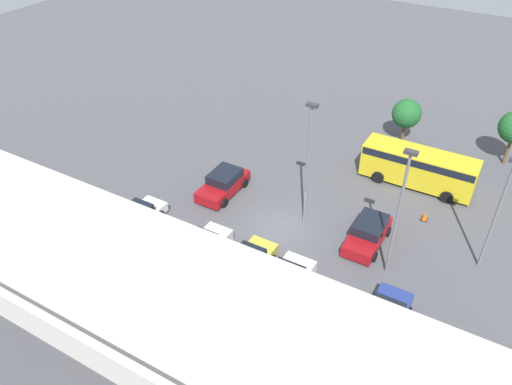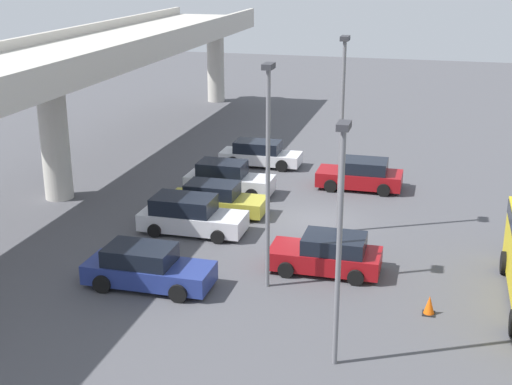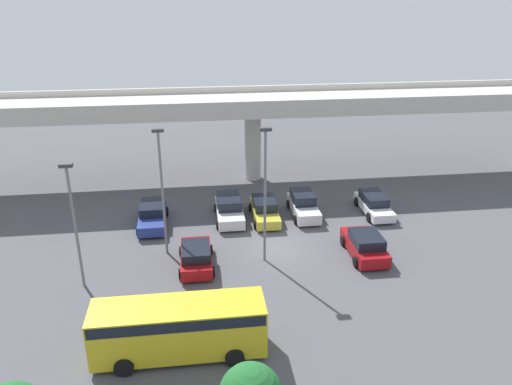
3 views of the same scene
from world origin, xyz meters
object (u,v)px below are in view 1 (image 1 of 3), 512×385
Objects in this scene: parked_car_1 at (368,233)px; lamp_post_near_aisle at (400,206)px; parked_car_5 at (223,183)px; tree_front_centre at (407,114)px; lamp_post_mid_lot at (499,207)px; traffic_cone at (425,216)px; shuttle_bus at (419,166)px; parked_car_2 at (283,285)px; parked_car_4 at (200,250)px; lamp_post_by_overpass at (308,158)px; parked_car_6 at (134,220)px; parked_car_3 at (246,265)px; parked_car_0 at (383,322)px.

lamp_post_near_aisle is (-1.89, 1.97, 4.17)m from parked_car_1.
parked_car_5 is 1.18× the size of tree_front_centre.
lamp_post_mid_lot is 10.83× the size of traffic_cone.
lamp_post_mid_lot is (-5.68, 6.60, 2.85)m from shuttle_bus.
lamp_post_mid_lot reaches higher than parked_car_2.
lamp_post_near_aisle reaches higher than parked_car_2.
lamp_post_mid_lot is at bearing -61.79° from parked_car_4.
shuttle_bus is 10.29m from lamp_post_by_overpass.
lamp_post_near_aisle is 16.17m from tree_front_centre.
parked_car_2 is at bearing -90.33° from parked_car_4.
parked_car_4 is at bearing -93.44° from parked_car_6.
parked_car_5 is (5.65, -6.31, 0.04)m from parked_car_3.
parked_car_3 is 7.52m from lamp_post_by_overpass.
parked_car_2 is 11.14m from parked_car_6.
parked_car_1 is 0.95× the size of parked_car_4.
traffic_cone is (-0.72, -6.00, -4.57)m from lamp_post_near_aisle.
tree_front_centre reaches higher than parked_car_4.
lamp_post_near_aisle reaches higher than shuttle_bus.
parked_car_1 is at bearing -39.65° from parked_car_3.
parked_car_6 reaches higher than traffic_cone.
parked_car_2 is at bearing -21.29° from parked_car_1.
lamp_post_mid_lot reaches higher than parked_car_4.
parked_car_2 reaches higher than parked_car_6.
parked_car_2 is 20.37m from tree_front_centre.
shuttle_bus reaches higher than parked_car_4.
parked_car_5 is at bearing 4.31° from lamp_post_mid_lot.
lamp_post_by_overpass is (-6.53, 0.24, 4.31)m from parked_car_5.
tree_front_centre is (3.69, -15.58, -2.31)m from lamp_post_near_aisle.
parked_car_0 is 1.11× the size of parked_car_1.
lamp_post_by_overpass is 9.43m from traffic_cone.
parked_car_0 is 1.02× the size of parked_car_2.
parked_car_3 is at bearing -39.65° from parked_car_1.
parked_car_5 is 13.56m from lamp_post_near_aisle.
lamp_post_mid_lot is at bearing -144.92° from lamp_post_near_aisle.
tree_front_centre is at bearing -76.66° from lamp_post_near_aisle.
lamp_post_near_aisle is 5.75m from lamp_post_mid_lot.
parked_car_5 is at bearing -8.82° from lamp_post_near_aisle.
tree_front_centre is (-6.45, -20.24, 1.79)m from parked_car_4.
shuttle_bus is 0.96× the size of lamp_post_near_aisle.
lamp_post_near_aisle reaches higher than parked_car_3.
parked_car_4 is 0.60× the size of lamp_post_mid_lot.
tree_front_centre is at bearing -64.53° from shuttle_bus.
shuttle_bus is at bearing -49.29° from lamp_post_mid_lot.
lamp_post_near_aisle is (-15.62, -4.34, 4.18)m from parked_car_6.
lamp_post_mid_lot is at bearing 145.76° from traffic_cone.
shuttle_bus is (-9.16, -14.56, 0.82)m from parked_car_4.
tree_front_centre reaches higher than parked_car_3.
parked_car_4 is (5.66, -0.03, 0.01)m from parked_car_2.
shuttle_bus is 4.45m from traffic_cone.
parked_car_2 is (2.60, 6.67, 0.06)m from parked_car_1.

